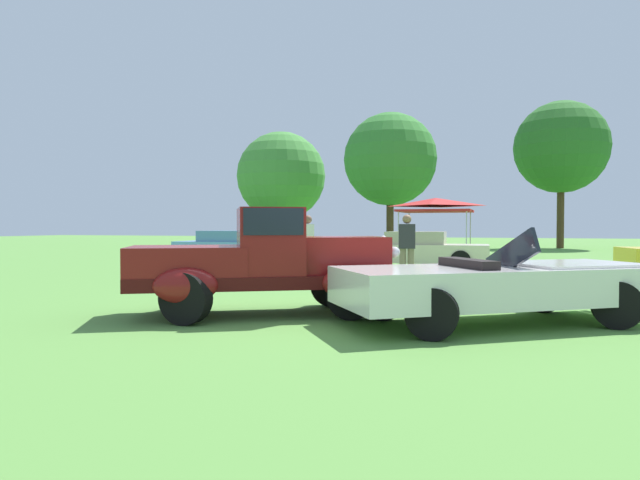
{
  "coord_description": "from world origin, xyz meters",
  "views": [
    {
      "loc": [
        3.25,
        -8.51,
        1.42
      ],
      "look_at": [
        0.17,
        0.89,
        1.17
      ],
      "focal_mm": 31.66,
      "sensor_mm": 36.0,
      "label": 1
    }
  ],
  "objects_px": {
    "spectator_near_truck": "(407,246)",
    "show_car_skyblue": "(229,246)",
    "canopy_tent_left_field": "(436,204)",
    "spectator_far_side": "(297,242)",
    "feature_pickup_truck": "(265,261)",
    "neighbor_convertible": "(502,284)",
    "spectator_between_cars": "(308,245)",
    "show_car_cream": "(420,250)",
    "spectator_by_row": "(251,243)"
  },
  "relations": [
    {
      "from": "show_car_cream",
      "to": "canopy_tent_left_field",
      "type": "height_order",
      "value": "canopy_tent_left_field"
    },
    {
      "from": "neighbor_convertible",
      "to": "spectator_between_cars",
      "type": "height_order",
      "value": "spectator_between_cars"
    },
    {
      "from": "spectator_by_row",
      "to": "show_car_skyblue",
      "type": "bearing_deg",
      "value": 124.05
    },
    {
      "from": "show_car_skyblue",
      "to": "spectator_between_cars",
      "type": "height_order",
      "value": "spectator_between_cars"
    },
    {
      "from": "canopy_tent_left_field",
      "to": "spectator_near_truck",
      "type": "bearing_deg",
      "value": -86.55
    },
    {
      "from": "show_car_cream",
      "to": "spectator_far_side",
      "type": "bearing_deg",
      "value": -148.61
    },
    {
      "from": "show_car_skyblue",
      "to": "show_car_cream",
      "type": "xyz_separation_m",
      "value": [
        7.64,
        -1.02,
        0.0
      ]
    },
    {
      "from": "feature_pickup_truck",
      "to": "neighbor_convertible",
      "type": "relative_size",
      "value": 0.9
    },
    {
      "from": "neighbor_convertible",
      "to": "show_car_skyblue",
      "type": "xyz_separation_m",
      "value": [
        -10.29,
        11.41,
        0.02
      ]
    },
    {
      "from": "feature_pickup_truck",
      "to": "canopy_tent_left_field",
      "type": "xyz_separation_m",
      "value": [
        0.58,
        18.36,
        1.56
      ]
    },
    {
      "from": "show_car_cream",
      "to": "canopy_tent_left_field",
      "type": "xyz_separation_m",
      "value": [
        -0.37,
        7.69,
        1.82
      ]
    },
    {
      "from": "spectator_near_truck",
      "to": "show_car_skyblue",
      "type": "bearing_deg",
      "value": 142.5
    },
    {
      "from": "spectator_by_row",
      "to": "spectator_between_cars",
      "type": "bearing_deg",
      "value": -32.15
    },
    {
      "from": "canopy_tent_left_field",
      "to": "show_car_skyblue",
      "type": "bearing_deg",
      "value": -137.48
    },
    {
      "from": "show_car_cream",
      "to": "canopy_tent_left_field",
      "type": "relative_size",
      "value": 1.34
    },
    {
      "from": "neighbor_convertible",
      "to": "spectator_far_side",
      "type": "relative_size",
      "value": 2.82
    },
    {
      "from": "spectator_between_cars",
      "to": "canopy_tent_left_field",
      "type": "height_order",
      "value": "canopy_tent_left_field"
    },
    {
      "from": "show_car_cream",
      "to": "spectator_near_truck",
      "type": "height_order",
      "value": "spectator_near_truck"
    },
    {
      "from": "neighbor_convertible",
      "to": "canopy_tent_left_field",
      "type": "distance_m",
      "value": 18.42
    },
    {
      "from": "canopy_tent_left_field",
      "to": "spectator_between_cars",
      "type": "bearing_deg",
      "value": -98.09
    },
    {
      "from": "spectator_far_side",
      "to": "show_car_cream",
      "type": "bearing_deg",
      "value": 31.39
    },
    {
      "from": "feature_pickup_truck",
      "to": "neighbor_convertible",
      "type": "bearing_deg",
      "value": 4.44
    },
    {
      "from": "spectator_between_cars",
      "to": "spectator_far_side",
      "type": "height_order",
      "value": "same"
    },
    {
      "from": "feature_pickup_truck",
      "to": "show_car_cream",
      "type": "xyz_separation_m",
      "value": [
        0.95,
        10.67,
        -0.26
      ]
    },
    {
      "from": "show_car_skyblue",
      "to": "spectator_near_truck",
      "type": "distance_m",
      "value": 10.14
    },
    {
      "from": "feature_pickup_truck",
      "to": "canopy_tent_left_field",
      "type": "bearing_deg",
      "value": 88.18
    },
    {
      "from": "spectator_between_cars",
      "to": "show_car_skyblue",
      "type": "bearing_deg",
      "value": 131.69
    },
    {
      "from": "canopy_tent_left_field",
      "to": "neighbor_convertible",
      "type": "bearing_deg",
      "value": -80.51
    },
    {
      "from": "spectator_between_cars",
      "to": "spectator_far_side",
      "type": "xyz_separation_m",
      "value": [
        -1.4,
        2.91,
        0.0
      ]
    },
    {
      "from": "canopy_tent_left_field",
      "to": "spectator_by_row",
      "type": "bearing_deg",
      "value": -109.87
    },
    {
      "from": "spectator_near_truck",
      "to": "show_car_cream",
      "type": "bearing_deg",
      "value": 94.51
    },
    {
      "from": "spectator_far_side",
      "to": "canopy_tent_left_field",
      "type": "height_order",
      "value": "canopy_tent_left_field"
    },
    {
      "from": "show_car_cream",
      "to": "canopy_tent_left_field",
      "type": "bearing_deg",
      "value": 92.73
    },
    {
      "from": "neighbor_convertible",
      "to": "spectator_by_row",
      "type": "xyz_separation_m",
      "value": [
        -7.12,
        6.73,
        0.33
      ]
    },
    {
      "from": "spectator_near_truck",
      "to": "canopy_tent_left_field",
      "type": "distance_m",
      "value": 12.95
    },
    {
      "from": "spectator_far_side",
      "to": "spectator_near_truck",
      "type": "bearing_deg",
      "value": -36.55
    },
    {
      "from": "spectator_near_truck",
      "to": "spectator_between_cars",
      "type": "height_order",
      "value": "same"
    },
    {
      "from": "feature_pickup_truck",
      "to": "spectator_near_truck",
      "type": "height_order",
      "value": "feature_pickup_truck"
    },
    {
      "from": "show_car_skyblue",
      "to": "spectator_near_truck",
      "type": "relative_size",
      "value": 2.51
    },
    {
      "from": "spectator_between_cars",
      "to": "spectator_near_truck",
      "type": "bearing_deg",
      "value": -1.09
    },
    {
      "from": "show_car_skyblue",
      "to": "spectator_far_side",
      "type": "xyz_separation_m",
      "value": [
        4.05,
        -3.21,
        0.31
      ]
    },
    {
      "from": "spectator_between_cars",
      "to": "spectator_by_row",
      "type": "height_order",
      "value": "same"
    },
    {
      "from": "show_car_cream",
      "to": "show_car_skyblue",
      "type": "bearing_deg",
      "value": 172.38
    },
    {
      "from": "show_car_skyblue",
      "to": "canopy_tent_left_field",
      "type": "relative_size",
      "value": 1.29
    },
    {
      "from": "feature_pickup_truck",
      "to": "spectator_near_truck",
      "type": "relative_size",
      "value": 2.54
    },
    {
      "from": "neighbor_convertible",
      "to": "spectator_far_side",
      "type": "bearing_deg",
      "value": 127.27
    },
    {
      "from": "show_car_skyblue",
      "to": "show_car_cream",
      "type": "height_order",
      "value": "same"
    },
    {
      "from": "neighbor_convertible",
      "to": "show_car_cream",
      "type": "relative_size",
      "value": 1.08
    },
    {
      "from": "neighbor_convertible",
      "to": "show_car_skyblue",
      "type": "relative_size",
      "value": 1.12
    },
    {
      "from": "spectator_near_truck",
      "to": "spectator_between_cars",
      "type": "relative_size",
      "value": 1.0
    }
  ]
}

